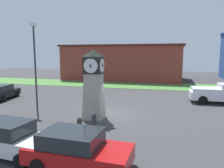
# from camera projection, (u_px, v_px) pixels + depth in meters

# --- Properties ---
(ground_plane) EXTENTS (83.61, 83.61, 0.00)m
(ground_plane) POSITION_uv_depth(u_px,v_px,m) (113.00, 114.00, 16.84)
(ground_plane) COLOR #38383A
(clock_tower) EXTENTS (1.64, 1.59, 4.89)m
(clock_tower) POSITION_uv_depth(u_px,v_px,m) (94.00, 86.00, 15.35)
(clock_tower) COLOR #9F9A90
(clock_tower) RESTS_ON ground_plane
(bollard_near_tower) EXTENTS (0.28, 0.28, 1.02)m
(bollard_near_tower) POSITION_uv_depth(u_px,v_px,m) (37.00, 140.00, 10.48)
(bollard_near_tower) COLOR #333338
(bollard_near_tower) RESTS_ON ground_plane
(bollard_mid_row) EXTENTS (0.23, 0.23, 0.90)m
(bollard_mid_row) POSITION_uv_depth(u_px,v_px,m) (55.00, 135.00, 11.31)
(bollard_mid_row) COLOR #333338
(bollard_mid_row) RESTS_ON ground_plane
(bollard_far_row) EXTENTS (0.30, 0.30, 1.01)m
(bollard_far_row) POSITION_uv_depth(u_px,v_px,m) (79.00, 126.00, 12.61)
(bollard_far_row) COLOR #333338
(bollard_far_row) RESTS_ON ground_plane
(bollard_end_row) EXTENTS (0.27, 0.27, 0.99)m
(bollard_end_row) POSITION_uv_depth(u_px,v_px,m) (94.00, 121.00, 13.50)
(bollard_end_row) COLOR #333338
(bollard_end_row) RESTS_ON ground_plane
(car_near_tower) EXTENTS (4.17, 2.15, 1.58)m
(car_near_tower) POSITION_uv_depth(u_px,v_px,m) (10.00, 138.00, 10.00)
(car_near_tower) COLOR silver
(car_near_tower) RESTS_ON ground_plane
(car_by_building) EXTENTS (4.35, 2.19, 1.54)m
(car_by_building) POSITION_uv_depth(u_px,v_px,m) (77.00, 149.00, 8.90)
(car_by_building) COLOR #A51111
(car_by_building) RESTS_ON ground_plane
(car_silver_hatch) EXTENTS (2.37, 4.30, 1.49)m
(car_silver_hatch) POSITION_uv_depth(u_px,v_px,m) (2.00, 92.00, 22.00)
(car_silver_hatch) COLOR black
(car_silver_hatch) RESTS_ON ground_plane
(pickup_truck) EXTENTS (5.18, 2.32, 1.85)m
(pickup_truck) POSITION_uv_depth(u_px,v_px,m) (219.00, 93.00, 20.35)
(pickup_truck) COLOR silver
(pickup_truck) RESTS_ON ground_plane
(pedestrian_by_cars) EXTENTS (0.47, 0.43, 1.64)m
(pedestrian_by_cars) POSITION_uv_depth(u_px,v_px,m) (93.00, 80.00, 30.55)
(pedestrian_by_cars) COLOR #264CA5
(pedestrian_by_cars) RESTS_ON ground_plane
(street_lamp_near_road) EXTENTS (0.50, 0.24, 6.99)m
(street_lamp_near_road) POSITION_uv_depth(u_px,v_px,m) (35.00, 61.00, 17.61)
(street_lamp_near_road) COLOR #333338
(street_lamp_near_road) RESTS_ON ground_plane
(warehouse_blue_far) EXTENTS (20.83, 11.00, 6.01)m
(warehouse_blue_far) POSITION_uv_depth(u_px,v_px,m) (124.00, 62.00, 39.07)
(warehouse_blue_far) COLOR maroon
(warehouse_blue_far) RESTS_ON ground_plane
(grass_verge_far) EXTENTS (50.17, 6.79, 0.04)m
(grass_verge_far) POSITION_uv_depth(u_px,v_px,m) (124.00, 85.00, 32.07)
(grass_verge_far) COLOR #477A38
(grass_verge_far) RESTS_ON ground_plane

